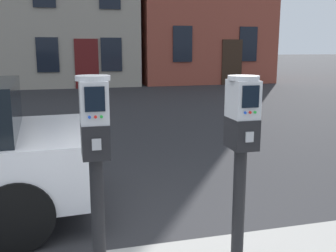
# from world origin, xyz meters

# --- Properties ---
(parking_meter_near_kerb) EXTENTS (0.22, 0.25, 1.45)m
(parking_meter_near_kerb) POSITION_xyz_m (-0.17, -0.30, 1.14)
(parking_meter_near_kerb) COLOR black
(parking_meter_near_kerb) RESTS_ON sidewalk_slab
(parking_meter_twin_adjacent) EXTENTS (0.22, 0.25, 1.43)m
(parking_meter_twin_adjacent) POSITION_xyz_m (0.83, -0.30, 1.13)
(parking_meter_twin_adjacent) COLOR black
(parking_meter_twin_adjacent) RESTS_ON sidewalk_slab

